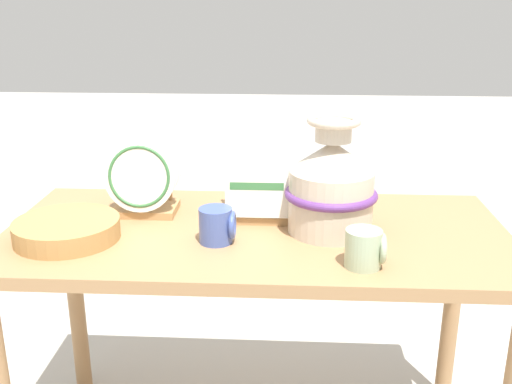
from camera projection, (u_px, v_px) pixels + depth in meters
name	position (u px, v px, depth m)	size (l,w,h in m)	color
display_table	(256.00, 262.00, 1.70)	(1.40, 0.66, 0.75)	#9E754C
ceramic_vase	(331.00, 184.00, 1.62)	(0.25, 0.25, 0.32)	beige
dish_rack_round_plates	(144.00, 184.00, 1.76)	(0.21, 0.15, 0.23)	tan
dish_rack_square_plates	(259.00, 195.00, 1.74)	(0.18, 0.15, 0.20)	tan
wicker_charger_stack	(67.00, 230.00, 1.60)	(0.28, 0.28, 0.05)	#AD7F47
mug_sage_glaze	(365.00, 248.00, 1.43)	(0.10, 0.09, 0.09)	#9EB28E
mug_cobalt_glaze	(218.00, 225.00, 1.57)	(0.10, 0.09, 0.09)	#42569E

